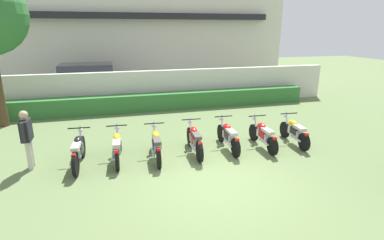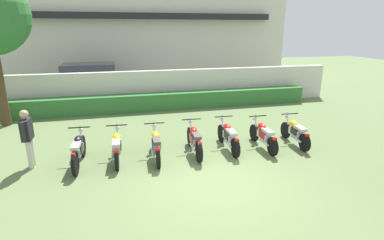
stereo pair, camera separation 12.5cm
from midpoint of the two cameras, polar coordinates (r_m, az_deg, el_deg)
ground at (r=7.66m, az=4.52°, el=-11.61°), size 60.00×60.00×0.00m
building at (r=22.47m, az=-8.93°, el=18.01°), size 18.57×6.50×8.29m
compound_wall at (r=14.77m, az=-5.31°, el=6.03°), size 17.64×0.30×1.75m
hedge_row at (r=14.20m, az=-4.81°, el=3.59°), size 14.11×0.70×0.78m
parked_car at (r=17.11m, az=-18.10°, el=6.98°), size 4.51×2.09×1.89m
motorcycle_in_row_0 at (r=8.86m, az=-20.42°, el=-5.31°), size 0.60×1.87×0.98m
motorcycle_in_row_1 at (r=8.85m, az=-13.65°, el=-4.86°), size 0.60×1.80×0.94m
motorcycle_in_row_2 at (r=8.80m, az=-6.47°, el=-4.57°), size 0.60×1.88×0.95m
motorcycle_in_row_3 at (r=9.08m, az=0.84°, el=-3.71°), size 0.60×1.89×0.97m
motorcycle_in_row_4 at (r=9.48m, az=7.27°, el=-2.99°), size 0.60×1.92×0.95m
motorcycle_in_row_5 at (r=9.78m, az=13.74°, el=-2.75°), size 0.60×1.85×0.94m
motorcycle_in_row_6 at (r=10.37m, az=19.33°, el=-2.11°), size 0.60×1.79×0.94m
inspector_person at (r=9.12m, az=-28.48°, el=-2.39°), size 0.22×0.66×1.62m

